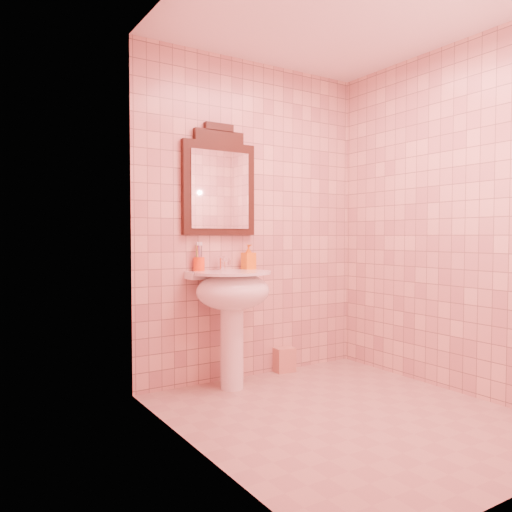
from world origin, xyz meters
TOP-DOWN VIEW (x-y plane):
  - floor at (0.00, 0.00)m, footprint 2.20×2.20m
  - back_wall at (0.00, 1.10)m, footprint 2.00×0.02m
  - pedestal_sink at (-0.32, 0.87)m, footprint 0.58×0.58m
  - faucet at (-0.32, 1.01)m, footprint 0.04×0.16m
  - mirror at (-0.32, 1.07)m, footprint 0.60×0.06m
  - toothbrush_cup at (-0.50, 1.05)m, footprint 0.08×0.08m
  - soap_dispenser at (-0.10, 1.01)m, footprint 0.09×0.09m
  - towel at (0.27, 1.04)m, footprint 0.17×0.12m

SIDE VIEW (x-z plane):
  - floor at x=0.00m, z-range 0.00..0.00m
  - towel at x=0.27m, z-range 0.00..0.20m
  - pedestal_sink at x=-0.32m, z-range 0.23..1.09m
  - toothbrush_cup at x=-0.50m, z-range 0.82..1.01m
  - faucet at x=-0.32m, z-range 0.87..0.97m
  - soap_dispenser at x=-0.10m, z-range 0.86..1.06m
  - back_wall at x=0.00m, z-range 0.00..2.50m
  - mirror at x=-0.32m, z-range 1.10..1.94m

